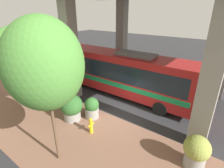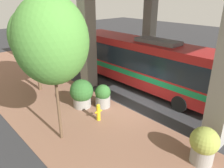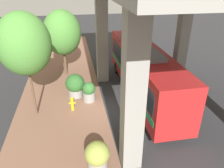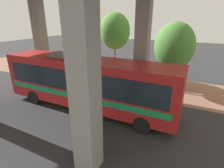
{
  "view_description": "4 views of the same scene",
  "coord_description": "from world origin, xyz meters",
  "px_view_note": "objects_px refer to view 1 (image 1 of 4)",
  "views": [
    {
      "loc": [
        -8.19,
        -5.55,
        6.7
      ],
      "look_at": [
        1.42,
        1.55,
        1.6
      ],
      "focal_mm": 28.0,
      "sensor_mm": 36.0,
      "label": 1
    },
    {
      "loc": [
        -8.73,
        -7.79,
        6.51
      ],
      "look_at": [
        0.27,
        1.96,
        1.02
      ],
      "focal_mm": 35.0,
      "sensor_mm": 36.0,
      "label": 2
    },
    {
      "loc": [
        -1.78,
        -12.41,
        8.31
      ],
      "look_at": [
        0.81,
        1.91,
        0.97
      ],
      "focal_mm": 35.0,
      "sensor_mm": 36.0,
      "label": 3
    },
    {
      "loc": [
        12.35,
        8.23,
        5.96
      ],
      "look_at": [
        0.47,
        2.45,
        0.99
      ],
      "focal_mm": 28.0,
      "sensor_mm": 36.0,
      "label": 4
    }
  ],
  "objects_px": {
    "planter_back": "(92,108)",
    "street_tree_near": "(44,65)",
    "fire_hydrant": "(91,125)",
    "planter_middle": "(196,151)",
    "street_tree_far": "(17,55)",
    "bus": "(121,72)",
    "planter_front": "(72,107)"
  },
  "relations": [
    {
      "from": "planter_middle",
      "to": "street_tree_far",
      "type": "distance_m",
      "value": 12.03
    },
    {
      "from": "planter_back",
      "to": "fire_hydrant",
      "type": "bearing_deg",
      "value": -139.65
    },
    {
      "from": "planter_front",
      "to": "planter_back",
      "type": "relative_size",
      "value": 1.23
    },
    {
      "from": "planter_middle",
      "to": "street_tree_far",
      "type": "relative_size",
      "value": 0.28
    },
    {
      "from": "planter_front",
      "to": "planter_middle",
      "type": "bearing_deg",
      "value": -83.92
    },
    {
      "from": "fire_hydrant",
      "to": "planter_back",
      "type": "distance_m",
      "value": 1.62
    },
    {
      "from": "fire_hydrant",
      "to": "planter_middle",
      "type": "height_order",
      "value": "planter_middle"
    },
    {
      "from": "planter_back",
      "to": "street_tree_far",
      "type": "distance_m",
      "value": 6.21
    },
    {
      "from": "planter_middle",
      "to": "street_tree_far",
      "type": "bearing_deg",
      "value": 97.59
    },
    {
      "from": "bus",
      "to": "planter_front",
      "type": "relative_size",
      "value": 6.82
    },
    {
      "from": "planter_middle",
      "to": "street_tree_near",
      "type": "relative_size",
      "value": 0.25
    },
    {
      "from": "bus",
      "to": "planter_back",
      "type": "bearing_deg",
      "value": -174.13
    },
    {
      "from": "planter_front",
      "to": "street_tree_far",
      "type": "bearing_deg",
      "value": 100.2
    },
    {
      "from": "planter_middle",
      "to": "street_tree_far",
      "type": "xyz_separation_m",
      "value": [
        -1.54,
        11.55,
        3.0
      ]
    },
    {
      "from": "street_tree_near",
      "to": "street_tree_far",
      "type": "distance_m",
      "value": 6.51
    },
    {
      "from": "planter_middle",
      "to": "street_tree_near",
      "type": "distance_m",
      "value": 7.47
    },
    {
      "from": "fire_hydrant",
      "to": "planter_back",
      "type": "xyz_separation_m",
      "value": [
        1.22,
        1.04,
        0.22
      ]
    },
    {
      "from": "street_tree_near",
      "to": "fire_hydrant",
      "type": "bearing_deg",
      "value": 1.06
    },
    {
      "from": "planter_front",
      "to": "fire_hydrant",
      "type": "bearing_deg",
      "value": -98.32
    },
    {
      "from": "bus",
      "to": "planter_middle",
      "type": "relative_size",
      "value": 7.41
    },
    {
      "from": "fire_hydrant",
      "to": "street_tree_near",
      "type": "relative_size",
      "value": 0.15
    },
    {
      "from": "planter_middle",
      "to": "planter_back",
      "type": "distance_m",
      "value": 6.47
    },
    {
      "from": "fire_hydrant",
      "to": "street_tree_near",
      "type": "distance_m",
      "value": 4.85
    },
    {
      "from": "fire_hydrant",
      "to": "planter_middle",
      "type": "bearing_deg",
      "value": -78.91
    },
    {
      "from": "fire_hydrant",
      "to": "street_tree_far",
      "type": "distance_m",
      "value": 7.0
    },
    {
      "from": "fire_hydrant",
      "to": "planter_middle",
      "type": "xyz_separation_m",
      "value": [
        1.06,
        -5.43,
        0.35
      ]
    },
    {
      "from": "street_tree_near",
      "to": "planter_middle",
      "type": "bearing_deg",
      "value": -57.54
    },
    {
      "from": "planter_front",
      "to": "street_tree_near",
      "type": "relative_size",
      "value": 0.27
    },
    {
      "from": "fire_hydrant",
      "to": "street_tree_near",
      "type": "bearing_deg",
      "value": -178.94
    },
    {
      "from": "planter_back",
      "to": "street_tree_near",
      "type": "height_order",
      "value": "street_tree_near"
    },
    {
      "from": "bus",
      "to": "fire_hydrant",
      "type": "height_order",
      "value": "bus"
    },
    {
      "from": "street_tree_near",
      "to": "street_tree_far",
      "type": "relative_size",
      "value": 1.14
    }
  ]
}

